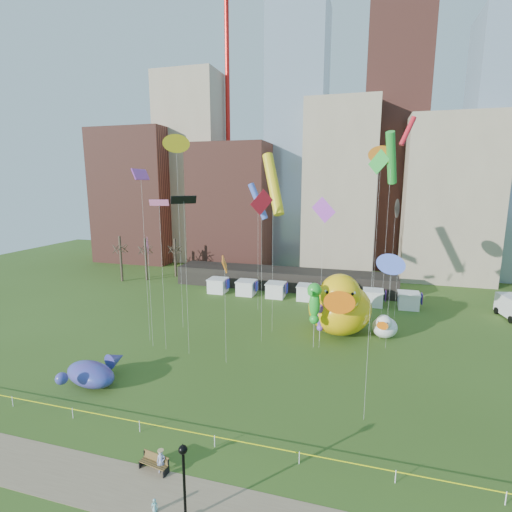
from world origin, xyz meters
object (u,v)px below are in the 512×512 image
(lamppost, at_px, (184,474))
(woman, at_px, (161,462))
(toddler, at_px, (155,505))
(whale_inflatable, at_px, (92,373))
(park_bench, at_px, (155,462))
(seahorse_green, at_px, (315,300))
(small_duck, at_px, (384,326))
(big_duck, at_px, (340,305))
(seahorse_purple, at_px, (320,315))

(lamppost, xyz_separation_m, woman, (-3.07, 2.80, -2.12))
(lamppost, bearing_deg, toddler, -180.00)
(whale_inflatable, relative_size, woman, 4.65)
(park_bench, distance_m, lamppost, 5.18)
(park_bench, height_order, toddler, park_bench)
(seahorse_green, xyz_separation_m, lamppost, (-3.72, -24.47, -2.66))
(small_duck, bearing_deg, whale_inflatable, -133.89)
(whale_inflatable, height_order, park_bench, whale_inflatable)
(big_duck, height_order, park_bench, big_duck)
(seahorse_green, bearing_deg, toddler, -87.22)
(park_bench, distance_m, woman, 0.58)
(seahorse_purple, relative_size, lamppost, 0.95)
(toddler, bearing_deg, lamppost, -16.11)
(big_duck, distance_m, park_bench, 28.25)
(toddler, bearing_deg, park_bench, 104.10)
(small_duck, relative_size, seahorse_green, 0.57)
(big_duck, xyz_separation_m, seahorse_purple, (-2.01, -2.77, -0.55))
(whale_inflatable, xyz_separation_m, park_bench, (11.16, -8.02, -0.54))
(woman, xyz_separation_m, toddler, (1.16, -2.80, -0.35))
(seahorse_green, xyz_separation_m, woman, (-6.79, -21.67, -4.78))
(big_duck, relative_size, toddler, 13.09)
(small_duck, height_order, lamppost, lamppost)
(small_duck, relative_size, seahorse_purple, 0.95)
(toddler, bearing_deg, small_duck, 49.55)
(small_duck, height_order, seahorse_purple, seahorse_purple)
(seahorse_green, height_order, toddler, seahorse_green)
(park_bench, relative_size, woman, 1.38)
(big_duck, xyz_separation_m, toddler, (-8.09, -29.21, -3.27))
(lamppost, relative_size, woman, 3.14)
(big_duck, relative_size, small_duck, 2.47)
(woman, height_order, toddler, woman)
(whale_inflatable, bearing_deg, woman, -20.02)
(seahorse_purple, bearing_deg, small_duck, 41.04)
(whale_inflatable, relative_size, park_bench, 3.37)
(small_duck, height_order, whale_inflatable, small_duck)
(small_duck, height_order, seahorse_green, seahorse_green)
(seahorse_purple, height_order, toddler, seahorse_purple)
(big_duck, xyz_separation_m, lamppost, (-6.17, -29.21, -0.80))
(woman, bearing_deg, big_duck, 48.80)
(big_duck, height_order, seahorse_purple, big_duck)
(small_duck, xyz_separation_m, woman, (-14.54, -26.80, -0.65))
(small_duck, xyz_separation_m, toddler, (-13.39, -29.60, -1.00))
(whale_inflatable, distance_m, lamppost, 18.44)
(seahorse_green, distance_m, woman, 23.20)
(small_duck, relative_size, park_bench, 2.05)
(small_duck, height_order, park_bench, small_duck)
(park_bench, bearing_deg, whale_inflatable, 153.45)
(big_duck, xyz_separation_m, small_duck, (5.30, 0.38, -2.28))
(big_duck, distance_m, seahorse_purple, 3.47)
(park_bench, xyz_separation_m, toddler, (1.69, -2.90, -0.14))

